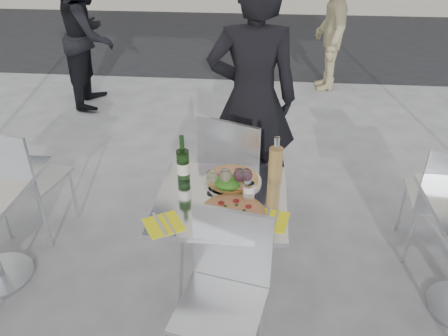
# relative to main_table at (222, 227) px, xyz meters

# --- Properties ---
(ground) EXTENTS (80.00, 80.00, 0.00)m
(ground) POSITION_rel_main_table_xyz_m (0.00, 0.00, -0.54)
(ground) COLOR slate
(street_asphalt) EXTENTS (24.00, 5.00, 0.00)m
(street_asphalt) POSITION_rel_main_table_xyz_m (0.00, 6.50, -0.54)
(street_asphalt) COLOR black
(street_asphalt) RESTS_ON ground
(main_table) EXTENTS (0.72, 0.72, 0.75)m
(main_table) POSITION_rel_main_table_xyz_m (0.00, 0.00, 0.00)
(main_table) COLOR #B7BABF
(main_table) RESTS_ON ground
(chair_far) EXTENTS (0.58, 0.59, 0.98)m
(chair_far) POSITION_rel_main_table_xyz_m (0.04, 0.61, 0.04)
(chair_far) COLOR silver
(chair_far) RESTS_ON ground
(chair_near) EXTENTS (0.49, 0.50, 0.90)m
(chair_near) POSITION_rel_main_table_xyz_m (0.06, -0.43, -0.01)
(chair_near) COLOR silver
(chair_near) RESTS_ON ground
(side_chair_lfar) EXTENTS (0.49, 0.50, 0.91)m
(side_chair_lfar) POSITION_rel_main_table_xyz_m (-1.44, 0.44, -0.00)
(side_chair_lfar) COLOR silver
(side_chair_lfar) RESTS_ON ground
(side_chair_rfar) EXTENTS (0.45, 0.46, 0.90)m
(side_chair_rfar) POSITION_rel_main_table_xyz_m (1.42, 0.47, -0.00)
(side_chair_rfar) COLOR silver
(side_chair_rfar) RESTS_ON ground
(woman_diner) EXTENTS (0.69, 0.48, 1.83)m
(woman_diner) POSITION_rel_main_table_xyz_m (0.13, 1.03, 0.37)
(woman_diner) COLOR black
(woman_diner) RESTS_ON ground
(pedestrian_a) EXTENTS (0.69, 0.85, 1.65)m
(pedestrian_a) POSITION_rel_main_table_xyz_m (-1.87, 3.05, 0.29)
(pedestrian_a) COLOR black
(pedestrian_a) RESTS_ON ground
(pedestrian_b) EXTENTS (0.65, 1.09, 1.64)m
(pedestrian_b) POSITION_rel_main_table_xyz_m (1.00, 3.81, 0.28)
(pedestrian_b) COLOR #90835D
(pedestrian_b) RESTS_ON ground
(pizza_near) EXTENTS (0.35, 0.35, 0.02)m
(pizza_near) POSITION_rel_main_table_xyz_m (0.07, -0.15, 0.22)
(pizza_near) COLOR tan
(pizza_near) RESTS_ON main_table
(pizza_far) EXTENTS (0.34, 0.34, 0.03)m
(pizza_far) POSITION_rel_main_table_xyz_m (0.05, 0.16, 0.23)
(pizza_far) COLOR white
(pizza_far) RESTS_ON main_table
(salad_plate) EXTENTS (0.22, 0.22, 0.09)m
(salad_plate) POSITION_rel_main_table_xyz_m (0.03, 0.09, 0.25)
(salad_plate) COLOR white
(salad_plate) RESTS_ON main_table
(wine_bottle) EXTENTS (0.07, 0.08, 0.29)m
(wine_bottle) POSITION_rel_main_table_xyz_m (-0.24, 0.15, 0.32)
(wine_bottle) COLOR #25511E
(wine_bottle) RESTS_ON main_table
(carafe) EXTENTS (0.08, 0.08, 0.29)m
(carafe) POSITION_rel_main_table_xyz_m (0.29, 0.19, 0.33)
(carafe) COLOR #E2B460
(carafe) RESTS_ON main_table
(sugar_shaker) EXTENTS (0.06, 0.06, 0.11)m
(sugar_shaker) POSITION_rel_main_table_xyz_m (0.15, -0.01, 0.26)
(sugar_shaker) COLOR white
(sugar_shaker) RESTS_ON main_table
(wineglass_white_a) EXTENTS (0.07, 0.07, 0.16)m
(wineglass_white_a) POSITION_rel_main_table_xyz_m (-0.06, 0.03, 0.32)
(wineglass_white_a) COLOR white
(wineglass_white_a) RESTS_ON main_table
(wineglass_white_b) EXTENTS (0.07, 0.07, 0.16)m
(wineglass_white_b) POSITION_rel_main_table_xyz_m (0.02, 0.05, 0.32)
(wineglass_white_b) COLOR white
(wineglass_white_b) RESTS_ON main_table
(wineglass_red_a) EXTENTS (0.07, 0.07, 0.16)m
(wineglass_red_a) POSITION_rel_main_table_xyz_m (0.09, 0.06, 0.32)
(wineglass_red_a) COLOR white
(wineglass_red_a) RESTS_ON main_table
(wineglass_red_b) EXTENTS (0.07, 0.07, 0.16)m
(wineglass_red_b) POSITION_rel_main_table_xyz_m (0.13, 0.06, 0.32)
(wineglass_red_b) COLOR white
(wineglass_red_b) RESTS_ON main_table
(napkin_left) EXTENTS (0.25, 0.25, 0.01)m
(napkin_left) POSITION_rel_main_table_xyz_m (-0.27, -0.27, 0.21)
(napkin_left) COLOR #FCFF16
(napkin_left) RESTS_ON main_table
(napkin_right) EXTENTS (0.21, 0.21, 0.01)m
(napkin_right) POSITION_rel_main_table_xyz_m (0.27, -0.18, 0.21)
(napkin_right) COLOR #FCFF16
(napkin_right) RESTS_ON main_table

